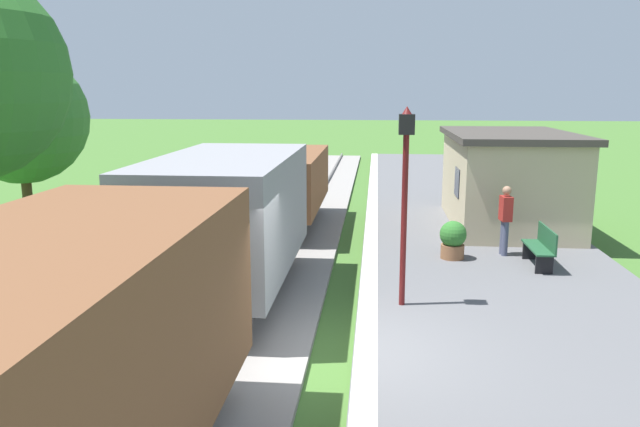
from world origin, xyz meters
TOP-DOWN VIEW (x-y plane):
  - ground_plane at (0.00, 0.00)m, footprint 160.00×160.00m
  - platform_slab at (3.20, 0.00)m, footprint 6.00×60.00m
  - platform_edge_stripe at (0.40, 0.00)m, footprint 0.36×60.00m
  - track_ballast at (-2.40, 0.00)m, footprint 3.80×60.00m
  - rail_near at (-1.68, 0.00)m, footprint 0.07×60.00m
  - rail_far at (-3.12, 0.00)m, footprint 0.07×60.00m
  - freight_train at (-2.40, 2.09)m, footprint 2.50×19.40m
  - station_hut at (4.40, 9.44)m, footprint 3.50×5.80m
  - bench_near_hut at (4.30, 4.97)m, footprint 0.42×1.50m
  - bench_down_platform at (4.30, 13.75)m, footprint 0.42×1.50m
  - person_waiting at (3.66, 5.92)m, footprint 0.28×0.40m
  - potted_planter at (2.37, 5.47)m, footprint 0.64×0.64m
  - lamp_post_near at (1.03, 2.10)m, footprint 0.28×0.28m
  - tree_trackside_far at (-9.54, 7.58)m, footprint 3.75×3.75m

SIDE VIEW (x-z plane):
  - ground_plane at x=0.00m, z-range 0.00..0.00m
  - track_ballast at x=-2.40m, z-range 0.00..0.12m
  - platform_slab at x=3.20m, z-range 0.00..0.25m
  - rail_near at x=-1.68m, z-range 0.12..0.26m
  - rail_far at x=-3.12m, z-range 0.12..0.26m
  - platform_edge_stripe at x=0.40m, z-range 0.25..0.26m
  - bench_near_hut at x=4.30m, z-range 0.27..1.18m
  - bench_down_platform at x=4.30m, z-range 0.27..1.18m
  - potted_planter at x=2.37m, z-range 0.26..1.18m
  - person_waiting at x=3.66m, z-range 0.33..2.04m
  - freight_train at x=-2.40m, z-range 0.24..2.96m
  - station_hut at x=4.40m, z-range 0.26..3.04m
  - lamp_post_near at x=1.03m, z-range 0.95..4.65m
  - tree_trackside_far at x=-9.54m, z-range 0.79..6.14m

